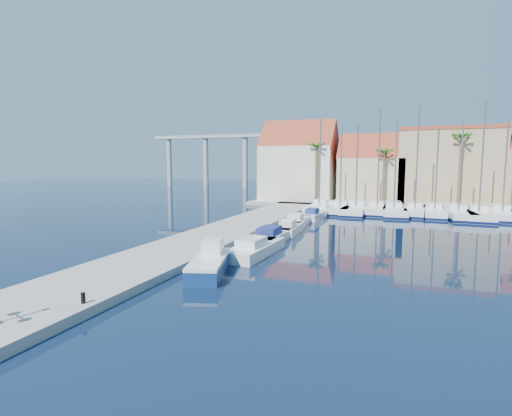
{
  "coord_description": "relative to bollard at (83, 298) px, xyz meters",
  "views": [
    {
      "loc": [
        6.89,
        -19.51,
        6.89
      ],
      "look_at": [
        -4.9,
        12.2,
        3.0
      ],
      "focal_mm": 28.0,
      "sensor_mm": 36.0,
      "label": 1
    }
  ],
  "objects": [
    {
      "name": "sailboat_4",
      "position": [
        12.31,
        41.98,
        -0.18
      ],
      "size": [
        3.84,
        11.37,
        12.19
      ],
      "rotation": [
        0.0,
        0.0,
        0.08
      ],
      "color": "white",
      "rests_on": "ground"
    },
    {
      "name": "sailboat_1",
      "position": [
        5.33,
        41.86,
        -0.18
      ],
      "size": [
        3.32,
        10.62,
        11.85
      ],
      "rotation": [
        0.0,
        0.0,
        0.05
      ],
      "color": "white",
      "rests_on": "ground"
    },
    {
      "name": "motorboat_west_2",
      "position": [
        3.2,
        23.18,
        -0.24
      ],
      "size": [
        2.03,
        5.77,
        1.4
      ],
      "rotation": [
        0.0,
        0.0,
        0.04
      ],
      "color": "white",
      "rests_on": "ground"
    },
    {
      "name": "sailboat_0",
      "position": [
        2.48,
        41.98,
        -0.16
      ],
      "size": [
        3.03,
        9.78,
        12.82
      ],
      "rotation": [
        0.0,
        0.0,
        -0.05
      ],
      "color": "white",
      "rests_on": "ground"
    },
    {
      "name": "sailboat_8",
      "position": [
        22.15,
        41.28,
        -0.15
      ],
      "size": [
        3.17,
        10.71,
        14.32
      ],
      "rotation": [
        0.0,
        0.0,
        -0.03
      ],
      "color": "white",
      "rests_on": "ground"
    },
    {
      "name": "motorboat_west_3",
      "position": [
        2.68,
        27.97,
        -0.24
      ],
      "size": [
        2.36,
        6.45,
        1.4
      ],
      "rotation": [
        0.0,
        0.0,
        0.05
      ],
      "color": "white",
      "rests_on": "ground"
    },
    {
      "name": "building_0",
      "position": [
        -3.4,
        52.81,
        5.77
      ],
      "size": [
        12.3,
        9.0,
        13.5
      ],
      "color": "beige",
      "rests_on": "shore_north"
    },
    {
      "name": "fishing_boat",
      "position": [
        2.34,
        8.03,
        -0.09
      ],
      "size": [
        3.41,
        5.99,
        1.99
      ],
      "rotation": [
        0.0,
        0.0,
        0.28
      ],
      "color": "navy",
      "rests_on": "ground"
    },
    {
      "name": "palm_2",
      "position": [
        20.6,
        47.81,
        9.27
      ],
      "size": [
        2.6,
        2.6,
        11.15
      ],
      "color": "brown",
      "rests_on": "shore_north"
    },
    {
      "name": "sailboat_5",
      "position": [
        14.98,
        42.35,
        -0.13
      ],
      "size": [
        3.03,
        9.39,
        14.08
      ],
      "rotation": [
        0.0,
        0.0,
        -0.06
      ],
      "color": "white",
      "rests_on": "ground"
    },
    {
      "name": "quay_west",
      "position": [
        -2.4,
        19.31,
        -0.5
      ],
      "size": [
        6.0,
        77.0,
        0.5
      ],
      "primitive_type": "cube",
      "color": "gray",
      "rests_on": "ground"
    },
    {
      "name": "sailboat_2",
      "position": [
        7.52,
        41.69,
        -0.19
      ],
      "size": [
        3.34,
        11.54,
        12.1
      ],
      "rotation": [
        0.0,
        0.0,
        -0.03
      ],
      "color": "white",
      "rests_on": "ground"
    },
    {
      "name": "sailboat_9",
      "position": [
        24.84,
        42.39,
        -0.17
      ],
      "size": [
        2.77,
        9.85,
        11.77
      ],
      "rotation": [
        0.0,
        0.0,
        -0.02
      ],
      "color": "white",
      "rests_on": "ground"
    },
    {
      "name": "viaduct",
      "position": [
        -32.47,
        87.81,
        9.5
      ],
      "size": [
        48.0,
        2.2,
        14.45
      ],
      "color": "#9E9E99",
      "rests_on": "ground"
    },
    {
      "name": "bollard",
      "position": [
        0.0,
        0.0,
        0.0
      ],
      "size": [
        0.2,
        0.2,
        0.5
      ],
      "primitive_type": "cylinder",
      "color": "black",
      "rests_on": "quay_west"
    },
    {
      "name": "shore_north",
      "position": [
        16.6,
        53.81,
        -0.5
      ],
      "size": [
        54.0,
        16.0,
        0.5
      ],
      "primitive_type": "cube",
      "color": "gray",
      "rests_on": "ground"
    },
    {
      "name": "sailboat_7",
      "position": [
        19.89,
        41.66,
        -0.19
      ],
      "size": [
        3.72,
        11.16,
        11.58
      ],
      "rotation": [
        0.0,
        0.0,
        0.08
      ],
      "color": "white",
      "rests_on": "ground"
    },
    {
      "name": "motorboat_west_6",
      "position": [
        3.33,
        44.13,
        -0.24
      ],
      "size": [
        2.12,
        5.63,
        1.4
      ],
      "rotation": [
        0.0,
        0.0,
        0.06
      ],
      "color": "white",
      "rests_on": "ground"
    },
    {
      "name": "motorboat_west_0",
      "position": [
        3.24,
        13.61,
        -0.24
      ],
      "size": [
        2.62,
        7.08,
        1.4
      ],
      "rotation": [
        0.0,
        0.0,
        -0.06
      ],
      "color": "white",
      "rests_on": "ground"
    },
    {
      "name": "ground",
      "position": [
        6.6,
        5.81,
        -0.75
      ],
      "size": [
        260.0,
        260.0,
        0.0
      ],
      "primitive_type": "plane",
      "color": "black",
      "rests_on": "ground"
    },
    {
      "name": "palm_1",
      "position": [
        10.6,
        47.81,
        7.39
      ],
      "size": [
        2.6,
        2.6,
        9.15
      ],
      "color": "brown",
      "rests_on": "shore_north"
    },
    {
      "name": "sailboat_3",
      "position": [
        10.25,
        42.24,
        -0.13
      ],
      "size": [
        2.89,
        9.38,
        13.84
      ],
      "rotation": [
        0.0,
        0.0,
        -0.05
      ],
      "color": "white",
      "rests_on": "ground"
    },
    {
      "name": "palm_0",
      "position": [
        0.6,
        47.81,
        8.33
      ],
      "size": [
        2.6,
        2.6,
        10.15
      ],
      "color": "brown",
      "rests_on": "shore_north"
    },
    {
      "name": "sailboat_6",
      "position": [
        17.29,
        41.99,
        -0.18
      ],
      "size": [
        2.63,
        9.51,
        11.18
      ],
      "rotation": [
        0.0,
        0.0,
        -0.01
      ],
      "color": "white",
      "rests_on": "ground"
    },
    {
      "name": "motorboat_west_5",
      "position": [
        3.46,
        38.54,
        -0.24
      ],
      "size": [
        2.09,
        5.89,
        1.4
      ],
      "rotation": [
        0.0,
        0.0,
        0.04
      ],
      "color": "white",
      "rests_on": "ground"
    },
    {
      "name": "motorboat_west_4",
      "position": [
        3.34,
        33.47,
        -0.24
      ],
      "size": [
        2.03,
        5.53,
        1.4
      ],
      "rotation": [
        0.0,
        0.0,
        -0.05
      ],
      "color": "white",
      "rests_on": "ground"
    },
    {
      "name": "motorboat_west_1",
      "position": [
        2.83,
        18.81,
        -0.24
      ],
      "size": [
        2.31,
        7.0,
        1.4
      ],
      "rotation": [
        0.0,
        0.0,
        -0.01
      ],
      "color": "white",
      "rests_on": "ground"
    },
    {
      "name": "building_1",
      "position": [
        8.6,
        52.81,
        4.55
      ],
      "size": [
        10.3,
        8.0,
        11.0
      ],
      "color": "tan",
      "rests_on": "shore_north"
    },
    {
      "name": "building_2",
      "position": [
        19.6,
        53.81,
        5.51
      ],
      "size": [
        14.2,
        10.2,
        11.5
      ],
      "color": "tan",
      "rests_on": "shore_north"
    }
  ]
}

